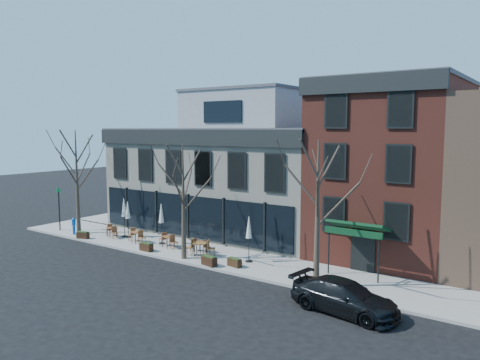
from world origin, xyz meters
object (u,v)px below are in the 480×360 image
Objects in this scene: cafe_set_0 at (112,231)px; umbrella_0 at (124,209)px; parked_sedan at (344,297)px; call_box at (74,225)px.

cafe_set_0 is 1.85m from umbrella_0.
umbrella_0 is at bearing 85.84° from parked_sedan.
parked_sedan is 19.89m from cafe_set_0.
parked_sedan is at bearing -11.67° from umbrella_0.
cafe_set_0 is 0.60× the size of umbrella_0.
parked_sedan is 3.87× the size of call_box.
umbrella_0 is at bearing 41.38° from cafe_set_0.
parked_sedan is 2.86× the size of cafe_set_0.
umbrella_0 is (-18.92, 3.91, 1.49)m from parked_sedan.
umbrella_0 is (3.79, 1.68, 1.38)m from call_box.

